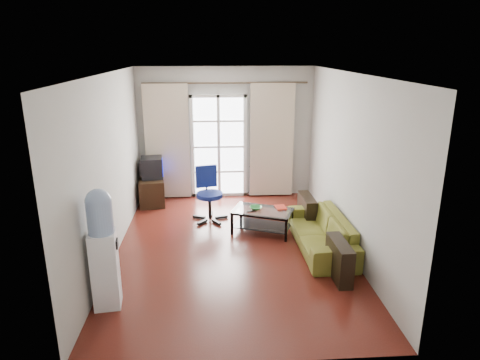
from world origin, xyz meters
name	(u,v)px	position (x,y,z in m)	size (l,w,h in m)	color
floor	(232,248)	(0.00, 0.00, 0.00)	(5.20, 5.20, 0.00)	#5B1F15
ceiling	(231,73)	(0.00, 0.00, 2.70)	(5.20, 5.20, 0.00)	white
wall_back	(226,133)	(0.00, 2.60, 1.35)	(3.60, 0.02, 2.70)	#B1B0A8
wall_front	(245,241)	(0.00, -2.60, 1.35)	(3.60, 0.02, 2.70)	#B1B0A8
wall_left	(109,168)	(-1.80, 0.00, 1.35)	(0.02, 5.20, 2.70)	#B1B0A8
wall_right	(350,164)	(1.80, 0.00, 1.35)	(0.02, 5.20, 2.70)	#B1B0A8
french_door	(219,147)	(-0.15, 2.54, 1.07)	(1.16, 0.06, 2.15)	white
curtain_rod	(225,83)	(0.00, 2.50, 2.38)	(0.04, 0.04, 3.30)	#4C3F2D
curtain_left	(167,142)	(-1.20, 2.48, 1.20)	(0.90, 0.07, 2.35)	beige
curtain_right	(272,141)	(0.95, 2.48, 1.20)	(0.90, 0.07, 2.35)	beige
radiator	(264,181)	(0.80, 2.50, 0.33)	(0.64, 0.12, 0.64)	#9E9EA1
sofa	(321,232)	(1.40, -0.06, 0.27)	(0.77, 1.87, 0.54)	brown
coffee_table	(263,218)	(0.55, 0.59, 0.26)	(1.13, 0.90, 0.40)	silver
bowl	(256,208)	(0.44, 0.64, 0.43)	(0.23, 0.23, 0.05)	#318733
book	(276,208)	(0.78, 0.66, 0.42)	(0.21, 0.26, 0.02)	maroon
remote	(251,211)	(0.34, 0.53, 0.41)	(0.15, 0.04, 0.02)	black
tv_stand	(152,191)	(-1.53, 2.15, 0.27)	(0.49, 0.73, 0.54)	black
crt_tv	(151,168)	(-1.52, 2.21, 0.75)	(0.50, 0.50, 0.42)	black
task_chair	(209,205)	(-0.36, 1.22, 0.29)	(0.82, 0.82, 0.99)	black
water_cooler	(103,247)	(-1.60, -1.47, 0.79)	(0.35, 0.34, 1.51)	white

